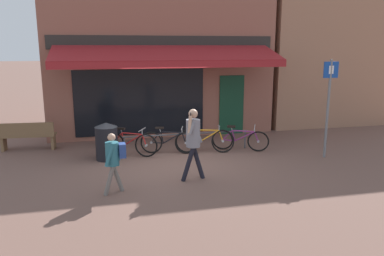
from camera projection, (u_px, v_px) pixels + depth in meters
ground_plane at (173, 162)px, 10.22m from camera, size 160.00×160.00×0.00m
shop_front at (159, 57)px, 13.89m from camera, size 7.88×4.72×5.46m
neighbour_building at (320, 48)px, 15.86m from camera, size 5.66×4.00×6.09m
bike_rack_rail at (187, 136)px, 11.12m from camera, size 3.78×0.04×0.57m
bicycle_red at (129, 144)px, 10.72m from camera, size 1.53×0.80×0.82m
bicycle_black at (168, 142)px, 10.98m from camera, size 1.62×0.61×0.79m
bicycle_orange at (205, 140)px, 11.09m from camera, size 1.74×0.55×0.85m
bicycle_purple at (240, 140)px, 11.25m from camera, size 1.62×0.89×0.81m
pedestrian_adult at (193, 136)px, 8.65m from camera, size 0.62×0.47×1.71m
pedestrian_child at (114, 156)px, 7.89m from camera, size 0.51×0.47×1.33m
litter_bin at (107, 141)px, 10.35m from camera, size 0.62×0.62×1.05m
parking_sign at (329, 99)px, 10.32m from camera, size 0.44×0.07×2.75m
park_bench at (28, 135)px, 11.30m from camera, size 1.63×0.55×0.87m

